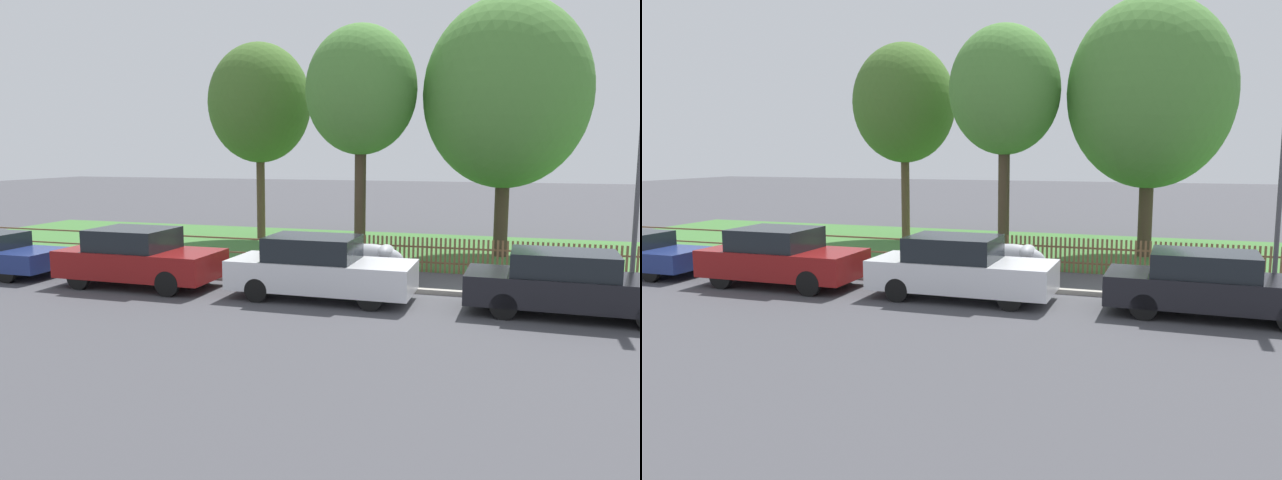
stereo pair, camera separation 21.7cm
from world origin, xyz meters
TOP-DOWN VIEW (x-y plane):
  - ground_plane at (0.00, 0.00)m, footprint 120.00×120.00m
  - kerb_stone at (0.00, 0.10)m, footprint 43.96×0.20m
  - grass_strip at (0.00, 7.24)m, footprint 43.96×8.64m
  - park_fence at (0.00, 2.93)m, footprint 43.96×0.05m
  - parked_car_black_saloon at (-9.17, -1.30)m, footprint 4.22×1.89m
  - parked_car_navy_estate at (-4.20, -1.22)m, footprint 4.43×1.75m
  - parked_car_red_compact at (1.45, -1.12)m, footprint 4.55×1.77m
  - covered_motorcycle at (-3.40, 0.82)m, footprint 2.05×0.83m
  - tree_nearest_kerb at (-9.62, 7.97)m, footprint 4.07×4.07m
  - tree_behind_motorcycle at (-4.88, 5.49)m, footprint 3.75×3.75m
  - tree_mid_park at (-0.24, 6.53)m, footprint 5.41×5.41m

SIDE VIEW (x-z plane):
  - ground_plane at x=0.00m, z-range 0.00..0.00m
  - grass_strip at x=0.00m, z-range 0.00..0.01m
  - kerb_stone at x=0.00m, z-range 0.00..0.12m
  - park_fence at x=0.00m, z-range 0.00..1.03m
  - covered_motorcycle at x=-3.40m, z-range 0.13..1.22m
  - parked_car_red_compact at x=1.45m, z-range 0.00..1.41m
  - parked_car_navy_estate at x=-4.20m, z-range -0.01..1.51m
  - parked_car_black_saloon at x=-9.17m, z-range 0.00..1.54m
  - tree_nearest_kerb at x=-9.62m, z-range 1.53..9.29m
  - tree_mid_park at x=-0.24m, z-range 1.14..9.68m
  - tree_behind_motorcycle at x=-4.88m, z-range 1.67..9.40m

